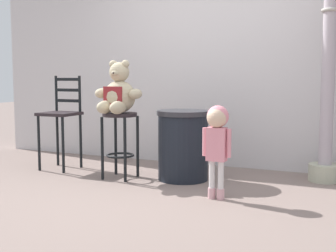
% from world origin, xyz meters
% --- Properties ---
extents(ground_plane, '(24.00, 24.00, 0.00)m').
position_xyz_m(ground_plane, '(0.00, 0.00, 0.00)').
color(ground_plane, gray).
extents(building_wall, '(6.11, 0.30, 3.29)m').
position_xyz_m(building_wall, '(0.00, 1.86, 1.65)').
color(building_wall, silver).
rests_on(building_wall, ground_plane).
extents(bar_stool_with_teddy, '(0.37, 0.37, 0.71)m').
position_xyz_m(bar_stool_with_teddy, '(-0.59, 0.63, 0.51)').
color(bar_stool_with_teddy, black).
rests_on(bar_stool_with_teddy, ground_plane).
extents(teddy_bear, '(0.53, 0.48, 0.56)m').
position_xyz_m(teddy_bear, '(-0.59, 0.60, 0.92)').
color(teddy_bear, tan).
rests_on(teddy_bear, bar_stool_with_teddy).
extents(child_walking, '(0.27, 0.21, 0.84)m').
position_xyz_m(child_walking, '(0.63, 0.25, 0.61)').
color(child_walking, '#D49CA4').
rests_on(child_walking, ground_plane).
extents(trash_bin, '(0.56, 0.56, 0.74)m').
position_xyz_m(trash_bin, '(0.06, 0.84, 0.37)').
color(trash_bin, black).
rests_on(trash_bin, ground_plane).
extents(lamppost, '(0.33, 0.33, 3.06)m').
position_xyz_m(lamppost, '(1.45, 1.38, 1.23)').
color(lamppost, '#ADAE95').
rests_on(lamppost, ground_plane).
extents(bar_chair_empty, '(0.40, 0.40, 1.10)m').
position_xyz_m(bar_chair_empty, '(-1.48, 0.78, 0.62)').
color(bar_chair_empty, black).
rests_on(bar_chair_empty, ground_plane).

